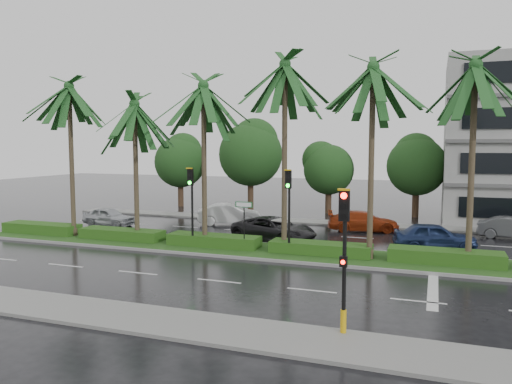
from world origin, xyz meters
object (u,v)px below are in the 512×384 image
(signal_median_left, at_px, (191,195))
(car_red, at_px, (363,221))
(car_darkgrey, at_px, (274,229))
(car_blue, at_px, (435,236))
(car_silver, at_px, (109,217))
(signal_near, at_px, (344,255))
(street_sign, at_px, (244,213))
(car_white, at_px, (229,214))

(signal_median_left, xyz_separation_m, car_red, (8.00, 9.17, -2.32))
(car_darkgrey, xyz_separation_m, car_red, (4.50, 5.34, -0.05))
(signal_median_left, xyz_separation_m, car_blue, (12.50, 4.47, -2.25))
(car_silver, relative_size, car_darkgrey, 0.73)
(signal_near, xyz_separation_m, car_red, (-2.00, 18.85, -1.83))
(signal_near, height_order, car_silver, signal_near)
(signal_near, distance_m, street_sign, 12.11)
(car_silver, xyz_separation_m, car_darkgrey, (12.81, -1.46, 0.07))
(signal_median_left, distance_m, car_blue, 13.47)
(car_silver, height_order, car_blue, car_blue)
(street_sign, relative_size, car_darkgrey, 0.50)
(signal_near, relative_size, street_sign, 1.68)
(signal_median_left, relative_size, street_sign, 1.68)
(street_sign, height_order, car_darkgrey, street_sign)
(signal_near, distance_m, car_red, 19.05)
(car_silver, height_order, car_white, car_white)
(signal_median_left, relative_size, car_silver, 1.14)
(signal_median_left, distance_m, car_silver, 10.96)
(car_darkgrey, bearing_deg, car_red, -22.11)
(car_silver, xyz_separation_m, car_white, (7.81, 3.52, 0.09))
(car_white, xyz_separation_m, car_darkgrey, (5.00, -4.98, -0.02))
(signal_median_left, height_order, car_blue, signal_median_left)
(car_white, height_order, car_darkgrey, car_white)
(signal_median_left, distance_m, car_white, 9.21)
(car_silver, bearing_deg, signal_near, -124.01)
(car_blue, bearing_deg, street_sign, 103.45)
(street_sign, bearing_deg, signal_median_left, -176.53)
(car_darkgrey, relative_size, car_red, 1.13)
(car_red, bearing_deg, signal_near, 173.28)
(signal_median_left, bearing_deg, car_red, 48.89)
(car_blue, bearing_deg, car_darkgrey, 83.25)
(car_white, height_order, car_blue, same)
(signal_median_left, relative_size, car_blue, 1.00)
(street_sign, distance_m, car_white, 9.83)
(street_sign, distance_m, car_darkgrey, 3.93)
(signal_near, bearing_deg, signal_median_left, 135.91)
(car_silver, distance_m, car_blue, 21.82)
(street_sign, height_order, car_silver, street_sign)
(signal_median_left, height_order, car_white, signal_median_left)
(street_sign, distance_m, car_silver, 13.40)
(signal_median_left, height_order, car_darkgrey, signal_median_left)
(car_silver, distance_m, car_red, 17.73)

